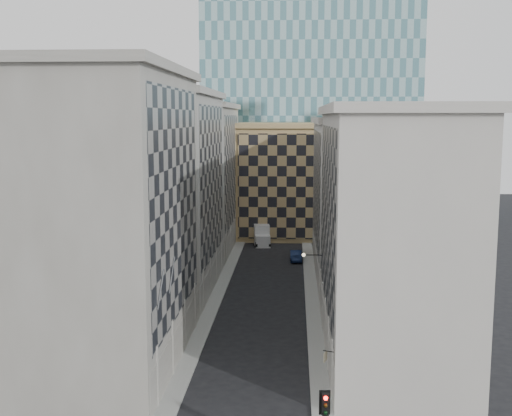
% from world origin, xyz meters
% --- Properties ---
extents(sidewalk_west, '(1.50, 100.00, 0.15)m').
position_xyz_m(sidewalk_west, '(-5.25, 30.00, 0.07)').
color(sidewalk_west, gray).
rests_on(sidewalk_west, ground).
extents(sidewalk_east, '(1.50, 100.00, 0.15)m').
position_xyz_m(sidewalk_east, '(5.25, 30.00, 0.07)').
color(sidewalk_east, gray).
rests_on(sidewalk_east, ground).
extents(bldg_left_a, '(10.80, 22.80, 23.70)m').
position_xyz_m(bldg_left_a, '(-10.88, 11.00, 11.82)').
color(bldg_left_a, gray).
rests_on(bldg_left_a, ground).
extents(bldg_left_b, '(10.80, 22.80, 22.70)m').
position_xyz_m(bldg_left_b, '(-10.88, 33.00, 11.32)').
color(bldg_left_b, '#9A988F').
rests_on(bldg_left_b, ground).
extents(bldg_left_c, '(10.80, 22.80, 21.70)m').
position_xyz_m(bldg_left_c, '(-10.88, 55.00, 10.83)').
color(bldg_left_c, gray).
rests_on(bldg_left_c, ground).
extents(bldg_right_a, '(10.80, 26.80, 20.70)m').
position_xyz_m(bldg_right_a, '(10.88, 15.00, 10.32)').
color(bldg_right_a, beige).
rests_on(bldg_right_a, ground).
extents(bldg_right_b, '(10.80, 28.80, 19.70)m').
position_xyz_m(bldg_right_b, '(10.89, 42.00, 9.85)').
color(bldg_right_b, beige).
rests_on(bldg_right_b, ground).
extents(tan_block, '(16.80, 14.80, 18.80)m').
position_xyz_m(tan_block, '(2.00, 67.90, 9.44)').
color(tan_block, tan).
rests_on(tan_block, ground).
extents(church_tower, '(7.20, 7.20, 51.50)m').
position_xyz_m(church_tower, '(0.00, 82.00, 26.95)').
color(church_tower, '#2E2A24').
rests_on(church_tower, ground).
extents(flagpoles_left, '(0.10, 6.33, 2.33)m').
position_xyz_m(flagpoles_left, '(-5.90, 6.00, 8.00)').
color(flagpoles_left, gray).
rests_on(flagpoles_left, ground).
extents(bracket_lamp, '(1.98, 0.36, 0.36)m').
position_xyz_m(bracket_lamp, '(4.38, 24.00, 6.20)').
color(bracket_lamp, black).
rests_on(bracket_lamp, ground).
extents(traffic_light, '(0.62, 0.54, 4.92)m').
position_xyz_m(traffic_light, '(4.99, -5.43, 3.67)').
color(traffic_light, black).
rests_on(traffic_light, sidewalk_east).
extents(box_truck, '(3.03, 5.96, 3.13)m').
position_xyz_m(box_truck, '(-1.83, 59.94, 1.36)').
color(box_truck, silver).
rests_on(box_truck, ground).
extents(dark_car, '(1.67, 4.48, 1.46)m').
position_xyz_m(dark_car, '(3.50, 48.58, 0.73)').
color(dark_car, '#0F1A39').
rests_on(dark_car, ground).
extents(shop_sign, '(0.72, 0.63, 0.73)m').
position_xyz_m(shop_sign, '(5.42, 3.00, 3.84)').
color(shop_sign, black).
rests_on(shop_sign, ground).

